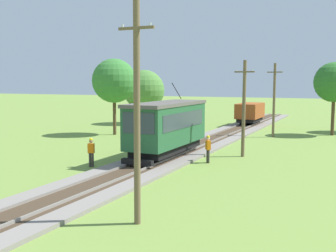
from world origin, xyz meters
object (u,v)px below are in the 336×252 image
red_tram (167,126)px  second_worker (208,148)px  utility_pole_near_tram (137,112)px  track_worker (91,151)px  utility_pole_far (274,99)px  tree_right_near (334,82)px  freight_car (250,112)px  tree_left_near (144,90)px  tree_left_far (114,81)px  utility_pole_mid (244,107)px

red_tram → second_worker: 3.26m
utility_pole_near_tram → track_worker: (-7.51, 7.86, -3.12)m
utility_pole_far → track_worker: (-7.51, -18.60, -2.55)m
second_worker → tree_right_near: 19.66m
freight_car → tree_right_near: size_ratio=0.74×
tree_right_near → utility_pole_near_tram: bearing=-99.4°
tree_left_near → tree_left_far: (2.34, -10.68, 1.13)m
red_tram → freight_car: (-0.00, 23.46, -0.64)m
track_worker → second_worker: bearing=-75.5°
track_worker → tree_right_near: (12.47, 22.26, 4.12)m
utility_pole_mid → tree_left_near: size_ratio=1.01×
utility_pole_mid → second_worker: 4.33m
utility_pole_far → track_worker: utility_pole_far is taller
red_tram → utility_pole_near_tram: size_ratio=1.07×
track_worker → tree_left_near: size_ratio=0.27×
red_tram → tree_left_far: tree_left_far is taller
utility_pole_near_tram → utility_pole_mid: bearing=90.0°
tree_right_near → tree_left_far: (-19.44, -8.30, 0.13)m
red_tram → tree_right_near: size_ratio=1.21×
freight_car → utility_pole_mid: (4.45, -20.47, 1.86)m
utility_pole_mid → tree_right_near: size_ratio=0.94×
tree_left_near → utility_pole_far: bearing=-19.7°
freight_car → utility_pole_near_tram: size_ratio=0.65×
second_worker → freight_car: bearing=-122.7°
utility_pole_near_tram → tree_right_near: utility_pole_near_tram is taller
second_worker → tree_left_far: tree_left_far is taller
utility_pole_near_tram → tree_left_near: utility_pole_near_tram is taller
freight_car → utility_pole_far: bearing=-64.4°
red_tram → utility_pole_mid: 5.50m
freight_car → second_worker: 23.95m
utility_pole_mid → utility_pole_far: (0.00, 11.19, 0.12)m
red_tram → second_worker: (3.01, -0.29, -1.21)m
track_worker → tree_left_far: 16.17m
freight_car → tree_left_far: (-10.03, -13.92, 3.68)m
track_worker → tree_left_near: bearing=1.0°
red_tram → tree_left_near: size_ratio=1.29×
tree_right_near → utility_pole_mid: bearing=-108.5°
utility_pole_near_tram → second_worker: bearing=96.8°
utility_pole_mid → utility_pole_far: 11.19m
tree_right_near → tree_left_far: size_ratio=0.95×
utility_pole_mid → freight_car: bearing=102.3°
tree_left_far → utility_pole_far: bearing=17.8°
tree_right_near → track_worker: bearing=-119.3°
utility_pole_near_tram → track_worker: bearing=133.7°
second_worker → tree_left_far: (-13.04, 9.83, 4.26)m
red_tram → tree_left_near: (-12.37, 20.22, 1.92)m
utility_pole_near_tram → track_worker: utility_pole_near_tram is taller
utility_pole_far → tree_left_far: 15.30m
second_worker → tree_left_near: 25.82m
freight_car → tree_left_near: (-12.37, -3.24, 2.55)m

